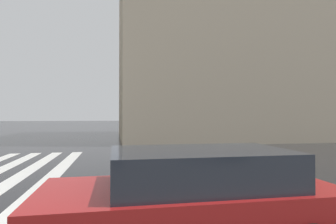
{
  "coord_description": "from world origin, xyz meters",
  "views": [
    {
      "loc": [
        -4.84,
        -3.88,
        1.88
      ],
      "look_at": [
        8.92,
        -6.46,
        2.08
      ],
      "focal_mm": 30.24,
      "sensor_mm": 36.0,
      "label": 1
    }
  ],
  "objects": [
    {
      "name": "car_red",
      "position": [
        -1.0,
        -4.95,
        0.76
      ],
      "size": [
        1.85,
        4.1,
        1.41
      ],
      "color": "maroon",
      "rests_on": "ground_plane"
    },
    {
      "name": "haussmann_block_corner",
      "position": [
        20.42,
        -14.71,
        11.73
      ],
      "size": [
        15.85,
        20.77,
        23.95
      ],
      "color": "tan",
      "rests_on": "ground_plane"
    }
  ]
}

